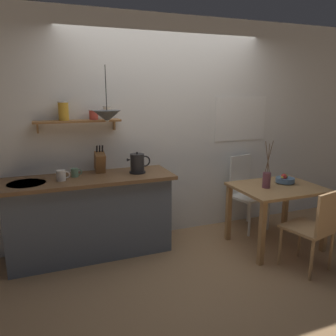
% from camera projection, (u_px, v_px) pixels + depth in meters
% --- Properties ---
extents(ground_plane, '(14.00, 14.00, 0.00)m').
position_uv_depth(ground_plane, '(184.00, 251.00, 3.91)').
color(ground_plane, '#A87F56').
extents(back_wall, '(6.80, 0.11, 2.70)m').
position_uv_depth(back_wall, '(179.00, 129.00, 4.27)').
color(back_wall, white).
rests_on(back_wall, ground_plane).
extents(kitchen_counter, '(1.83, 0.63, 0.91)m').
position_uv_depth(kitchen_counter, '(91.00, 216.00, 3.75)').
color(kitchen_counter, slate).
rests_on(kitchen_counter, ground_plane).
extents(wall_shelf, '(0.93, 0.20, 0.33)m').
position_uv_depth(wall_shelf, '(79.00, 117.00, 3.65)').
color(wall_shelf, '#9E6B3D').
extents(dining_table, '(0.97, 0.77, 0.74)m').
position_uv_depth(dining_table, '(277.00, 196.00, 3.93)').
color(dining_table, tan).
rests_on(dining_table, ground_plane).
extents(dining_chair_near, '(0.49, 0.51, 0.88)m').
position_uv_depth(dining_chair_near, '(315.00, 226.00, 3.38)').
color(dining_chair_near, tan).
rests_on(dining_chair_near, ground_plane).
extents(dining_chair_far, '(0.50, 0.50, 0.98)m').
position_uv_depth(dining_chair_far, '(245.00, 189.00, 4.51)').
color(dining_chair_far, white).
rests_on(dining_chair_far, ground_plane).
extents(fruit_bowl, '(0.22, 0.22, 0.13)m').
position_uv_depth(fruit_bowl, '(285.00, 179.00, 4.02)').
color(fruit_bowl, '#51759E').
rests_on(fruit_bowl, dining_table).
extents(twig_vase, '(0.10, 0.09, 0.54)m').
position_uv_depth(twig_vase, '(267.00, 179.00, 3.83)').
color(twig_vase, brown).
rests_on(twig_vase, dining_table).
extents(electric_kettle, '(0.27, 0.18, 0.24)m').
position_uv_depth(electric_kettle, '(138.00, 163.00, 3.79)').
color(electric_kettle, black).
rests_on(electric_kettle, kitchen_counter).
extents(knife_block, '(0.11, 0.19, 0.32)m').
position_uv_depth(knife_block, '(100.00, 162.00, 3.79)').
color(knife_block, brown).
rests_on(knife_block, kitchen_counter).
extents(coffee_mug_by_sink, '(0.14, 0.09, 0.11)m').
position_uv_depth(coffee_mug_by_sink, '(61.00, 175.00, 3.48)').
color(coffee_mug_by_sink, white).
rests_on(coffee_mug_by_sink, kitchen_counter).
extents(coffee_mug_spare, '(0.12, 0.08, 0.09)m').
position_uv_depth(coffee_mug_spare, '(75.00, 173.00, 3.63)').
color(coffee_mug_spare, slate).
rests_on(coffee_mug_spare, kitchen_counter).
extents(pendant_lamp, '(0.29, 0.29, 0.57)m').
position_uv_depth(pendant_lamp, '(107.00, 116.00, 3.46)').
color(pendant_lamp, black).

